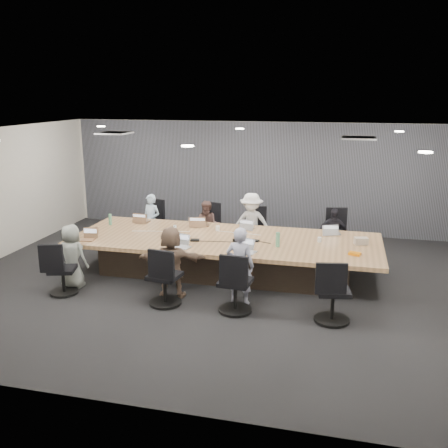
% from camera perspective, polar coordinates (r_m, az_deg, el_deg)
% --- Properties ---
extents(floor, '(10.00, 8.00, 0.00)m').
position_cam_1_polar(floor, '(9.59, -0.57, -6.68)').
color(floor, black).
rests_on(floor, ground).
extents(ceiling, '(10.00, 8.00, 0.00)m').
position_cam_1_polar(ceiling, '(8.95, -0.62, 10.25)').
color(ceiling, white).
rests_on(ceiling, wall_back).
extents(wall_back, '(10.00, 0.00, 2.80)m').
position_cam_1_polar(wall_back, '(13.01, 3.78, 5.44)').
color(wall_back, '#BDB7AB').
rests_on(wall_back, ground).
extents(wall_front, '(10.00, 0.00, 2.80)m').
position_cam_1_polar(wall_front, '(5.56, -10.93, -7.80)').
color(wall_front, '#BDB7AB').
rests_on(wall_front, ground).
extents(curtain, '(9.80, 0.04, 2.80)m').
position_cam_1_polar(curtain, '(12.93, 3.72, 5.38)').
color(curtain, '#54555F').
rests_on(curtain, ground).
extents(conference_table, '(6.00, 2.20, 0.74)m').
position_cam_1_polar(conference_table, '(9.91, 0.14, -3.49)').
color(conference_table, '#32271E').
rests_on(conference_table, ground).
extents(chair_0, '(0.72, 0.72, 0.84)m').
position_cam_1_polar(chair_0, '(12.07, -7.64, -0.17)').
color(chair_0, black).
rests_on(chair_0, ground).
extents(chair_1, '(0.68, 0.68, 0.83)m').
position_cam_1_polar(chair_1, '(11.65, -1.39, -0.61)').
color(chair_1, black).
rests_on(chair_1, ground).
extents(chair_2, '(0.60, 0.60, 0.76)m').
position_cam_1_polar(chair_2, '(11.45, 3.44, -1.09)').
color(chair_2, black).
rests_on(chair_2, ground).
extents(chair_3, '(0.70, 0.70, 0.86)m').
position_cam_1_polar(chair_3, '(11.27, 12.33, -1.40)').
color(chair_3, black).
rests_on(chair_3, ground).
extents(chair_4, '(0.64, 0.64, 0.77)m').
position_cam_1_polar(chair_4, '(9.38, -17.95, -5.41)').
color(chair_4, black).
rests_on(chair_4, ground).
extents(chair_5, '(0.66, 0.66, 0.86)m').
position_cam_1_polar(chair_5, '(8.55, -6.79, -6.43)').
color(chair_5, black).
rests_on(chair_5, ground).
extents(chair_6, '(0.64, 0.64, 0.87)m').
position_cam_1_polar(chair_6, '(8.22, 1.31, -7.18)').
color(chair_6, black).
rests_on(chair_6, ground).
extents(chair_7, '(0.69, 0.69, 0.88)m').
position_cam_1_polar(chair_7, '(8.05, 12.35, -7.99)').
color(chair_7, black).
rests_on(chair_7, ground).
extents(person_0, '(0.51, 0.40, 1.24)m').
position_cam_1_polar(person_0, '(11.70, -8.29, 0.36)').
color(person_0, silver).
rests_on(person_0, ground).
extents(laptop_0, '(0.35, 0.25, 0.02)m').
position_cam_1_polar(laptop_0, '(11.18, -9.36, 0.30)').
color(laptop_0, '#8C6647').
rests_on(laptop_0, conference_table).
extents(person_1, '(0.62, 0.52, 1.16)m').
position_cam_1_polar(person_1, '(11.28, -1.86, -0.25)').
color(person_1, brown).
rests_on(person_1, ground).
extents(laptop_1, '(0.40, 0.31, 0.02)m').
position_cam_1_polar(laptop_1, '(10.73, -2.65, -0.12)').
color(laptop_1, '#8C6647').
rests_on(laptop_1, conference_table).
extents(person_2, '(0.91, 0.53, 1.39)m').
position_cam_1_polar(person_2, '(11.04, 3.14, -0.00)').
color(person_2, silver).
rests_on(person_2, ground).
extents(laptop_2, '(0.34, 0.27, 0.02)m').
position_cam_1_polar(laptop_2, '(10.50, 2.59, -0.46)').
color(laptop_2, '#B2B2B7').
rests_on(laptop_2, conference_table).
extents(person_3, '(0.70, 0.34, 1.15)m').
position_cam_1_polar(person_3, '(10.90, 12.31, -1.17)').
color(person_3, black).
rests_on(person_3, ground).
extents(laptop_3, '(0.36, 0.28, 0.02)m').
position_cam_1_polar(laptop_3, '(10.32, 12.27, -1.06)').
color(laptop_3, '#B2B2B7').
rests_on(laptop_3, conference_table).
extents(person_4, '(0.62, 0.43, 1.20)m').
position_cam_1_polar(person_4, '(9.60, -16.97, -3.53)').
color(person_4, gray).
rests_on(person_4, ground).
extents(laptop_4, '(0.31, 0.24, 0.02)m').
position_cam_1_polar(laptop_4, '(10.01, -15.46, -1.77)').
color(laptop_4, '#8C6647').
rests_on(laptop_4, conference_table).
extents(person_5, '(1.25, 0.62, 1.29)m').
position_cam_1_polar(person_5, '(8.78, -6.04, -4.34)').
color(person_5, brown).
rests_on(person_5, ground).
extents(laptop_5, '(0.37, 0.29, 0.02)m').
position_cam_1_polar(laptop_5, '(9.24, -4.91, -2.64)').
color(laptop_5, '#B2B2B7').
rests_on(laptop_5, conference_table).
extents(person_6, '(0.52, 0.37, 1.35)m').
position_cam_1_polar(person_6, '(8.45, 1.83, -4.80)').
color(person_6, '#9394AD').
rests_on(person_6, ground).
extents(laptop_6, '(0.39, 0.31, 0.02)m').
position_cam_1_polar(laptop_6, '(8.94, 2.57, -3.21)').
color(laptop_6, '#B2B2B7').
rests_on(laptop_6, conference_table).
extents(bottle_green_left, '(0.07, 0.07, 0.24)m').
position_cam_1_polar(bottle_green_left, '(11.02, -12.88, 0.52)').
color(bottle_green_left, '#52956D').
rests_on(bottle_green_left, conference_table).
extents(bottle_green_right, '(0.09, 0.09, 0.27)m').
position_cam_1_polar(bottle_green_right, '(9.27, 6.16, -1.79)').
color(bottle_green_right, '#52956D').
rests_on(bottle_green_right, conference_table).
extents(bottle_clear, '(0.07, 0.07, 0.22)m').
position_cam_1_polar(bottle_clear, '(9.96, -5.63, -0.76)').
color(bottle_clear, silver).
rests_on(bottle_clear, conference_table).
extents(cup_white_far, '(0.10, 0.10, 0.10)m').
position_cam_1_polar(cup_white_far, '(10.30, -0.72, -0.50)').
color(cup_white_far, white).
rests_on(cup_white_far, conference_table).
extents(cup_white_near, '(0.10, 0.10, 0.09)m').
position_cam_1_polar(cup_white_near, '(9.71, 10.86, -1.76)').
color(cup_white_near, white).
rests_on(cup_white_near, conference_table).
extents(mug_brown, '(0.10, 0.10, 0.11)m').
position_cam_1_polar(mug_brown, '(10.49, -14.42, -0.68)').
color(mug_brown, brown).
rests_on(mug_brown, conference_table).
extents(mic_left, '(0.19, 0.14, 0.03)m').
position_cam_1_polar(mic_left, '(9.62, -3.34, -1.85)').
color(mic_left, black).
rests_on(mic_left, conference_table).
extents(mic_right, '(0.16, 0.12, 0.03)m').
position_cam_1_polar(mic_right, '(9.60, 3.55, -1.91)').
color(mic_right, black).
rests_on(mic_right, conference_table).
extents(stapler, '(0.17, 0.08, 0.06)m').
position_cam_1_polar(stapler, '(9.52, 1.48, -1.93)').
color(stapler, black).
rests_on(stapler, conference_table).
extents(canvas_bag, '(0.27, 0.20, 0.13)m').
position_cam_1_polar(canvas_bag, '(9.73, 15.39, -1.89)').
color(canvas_bag, '#AF9D8C').
rests_on(canvas_bag, conference_table).
extents(snack_packet, '(0.23, 0.18, 0.04)m').
position_cam_1_polar(snack_packet, '(9.09, 14.71, -3.31)').
color(snack_packet, orange).
rests_on(snack_packet, conference_table).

